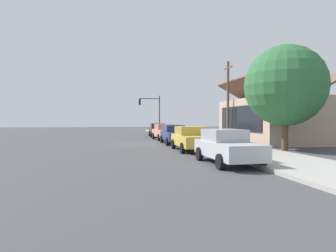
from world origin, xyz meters
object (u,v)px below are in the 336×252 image
car_navy (174,134)px  car_coral (165,132)px  shade_tree (285,86)px  utility_pole_wooden (228,100)px  car_silver (227,146)px  car_charcoal (158,130)px  fire_hydrant_red (196,139)px  car_mustard (191,138)px  traffic_light_main (151,109)px

car_navy → car_coral: bearing=179.7°
shade_tree → utility_pole_wooden: 8.43m
car_coral → car_silver: 16.65m
car_charcoal → fire_hydrant_red: 11.95m
utility_pole_wooden → car_navy: bearing=-71.1°
car_navy → fire_hydrant_red: 1.94m
car_navy → car_mustard: bearing=0.8°
car_navy → traffic_light_main: traffic_light_main is taller
car_coral → traffic_light_main: 9.28m
car_silver → shade_tree: size_ratio=0.66×
car_coral → car_navy: (5.21, -0.09, -0.00)m
car_coral → car_silver: (16.65, 0.02, 0.00)m
car_navy → fire_hydrant_red: car_navy is taller
car_charcoal → utility_pole_wooden: (8.86, 5.32, 3.11)m
car_charcoal → car_silver: size_ratio=1.01×
car_navy → car_silver: (11.44, 0.11, 0.00)m
car_mustard → traffic_light_main: bearing=-179.0°
car_navy → utility_pole_wooden: bearing=109.6°
car_mustard → utility_pole_wooden: size_ratio=0.64×
car_charcoal → car_navy: (10.76, -0.23, -0.00)m
car_silver → shade_tree: bearing=128.3°
car_coral → traffic_light_main: bearing=178.3°
car_charcoal → car_coral: 5.56m
traffic_light_main → utility_pole_wooden: (12.18, 5.66, 0.44)m
car_charcoal → car_mustard: same height
car_silver → fire_hydrant_red: car_silver is taller
car_coral → car_silver: size_ratio=0.99×
car_navy → car_mustard: (5.46, 0.01, 0.00)m
traffic_light_main → fire_hydrant_red: traffic_light_main is taller
car_navy → utility_pole_wooden: size_ratio=0.62×
car_charcoal → traffic_light_main: size_ratio=0.89×
fire_hydrant_red → car_mustard: bearing=-19.6°
car_charcoal → fire_hydrant_red: size_ratio=6.55×
car_silver → traffic_light_main: size_ratio=0.89×
car_silver → traffic_light_main: bearing=179.7°
shade_tree → utility_pole_wooden: bearing=-175.7°
car_mustard → utility_pole_wooden: bearing=143.7°
car_charcoal → car_mustard: (16.23, -0.22, 0.00)m
car_navy → shade_tree: (6.50, 6.18, 3.49)m
car_coral → shade_tree: shade_tree is taller
car_coral → car_silver: same height
car_navy → fire_hydrant_red: (1.11, 1.55, -0.32)m
car_charcoal → shade_tree: (17.26, 5.95, 3.49)m
car_charcoal → shade_tree: bearing=21.9°
car_navy → fire_hydrant_red: size_ratio=6.59×
shade_tree → traffic_light_main: (-20.58, -6.29, -0.81)m
car_coral → utility_pole_wooden: size_ratio=0.61×
car_navy → car_silver: bearing=1.2°
utility_pole_wooden → fire_hydrant_red: size_ratio=10.56×
traffic_light_main → fire_hydrant_red: size_ratio=7.32×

